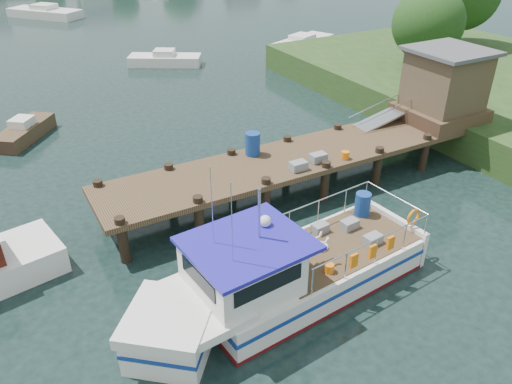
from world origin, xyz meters
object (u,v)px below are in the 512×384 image
moored_d (45,12)px  dock (398,111)px  lobster_boat (278,277)px  moored_rowboat (24,131)px  moored_b (165,60)px  moored_c (302,43)px

moored_d → dock: bearing=-88.5°
lobster_boat → moored_rowboat: (-4.57, 15.26, -0.43)m
moored_b → moored_c: size_ratio=0.77×
moored_rowboat → moored_d: (5.78, 30.29, 0.08)m
moored_c → moored_d: size_ratio=0.89×
moored_b → moored_d: 22.13m
dock → lobster_boat: lobster_boat is taller
moored_d → moored_b: bearing=-87.9°
lobster_boat → moored_d: (1.21, 45.55, -0.36)m
lobster_boat → moored_d: lobster_boat is taller
lobster_boat → moored_c: lobster_boat is taller
moored_b → moored_d: (-4.32, 21.71, 0.07)m
lobster_boat → moored_d: bearing=83.1°
moored_c → dock: bearing=-125.4°
moored_b → moored_d: bearing=96.9°
moored_c → lobster_boat: bearing=-137.9°
moored_b → moored_c: 10.97m
dock → moored_b: dock is taller
dock → moored_rowboat: dock is taller
moored_b → dock: bearing=-84.3°
moored_c → moored_d: 26.92m
moored_c → moored_d: moored_d is taller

